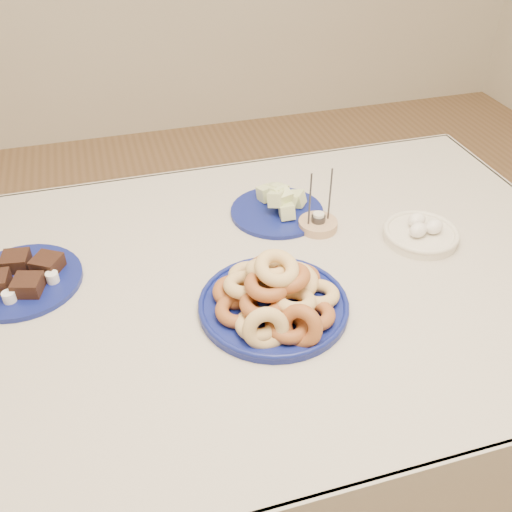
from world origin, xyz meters
name	(u,v)px	position (x,y,z in m)	size (l,w,h in m)	color
ground	(252,463)	(0.00, 0.00, 0.00)	(5.00, 5.00, 0.00)	brown
dining_table	(250,311)	(0.00, 0.00, 0.64)	(1.71, 1.11, 0.75)	brown
donut_platter	(274,298)	(0.02, -0.12, 0.79)	(0.41, 0.41, 0.15)	navy
melon_plate	(279,206)	(0.15, 0.25, 0.77)	(0.29, 0.29, 0.09)	navy
brownie_plate	(22,278)	(-0.51, 0.13, 0.77)	(0.33, 0.33, 0.05)	navy
candle_holder	(318,223)	(0.22, 0.15, 0.77)	(0.12, 0.12, 0.17)	tan
egg_bowl	(421,233)	(0.46, 0.03, 0.77)	(0.23, 0.23, 0.06)	silver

